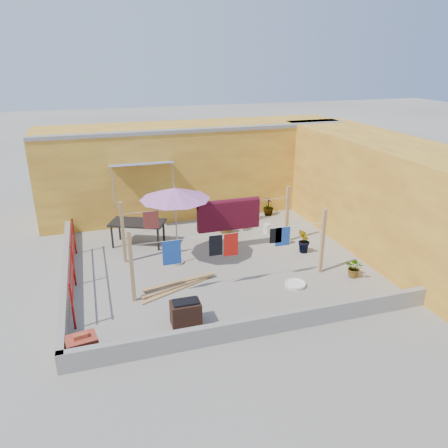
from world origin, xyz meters
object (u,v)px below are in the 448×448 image
Objects in this scene: green_hose at (246,223)px; plant_back_a at (226,221)px; brazier at (186,313)px; outdoor_table at (138,224)px; water_jug_b at (267,228)px; brick_stack at (82,347)px; white_basin at (295,284)px; patio_umbrella at (175,194)px; water_jug_a at (287,239)px.

green_hose is 0.64× the size of plant_back_a.
plant_back_a reaches higher than brazier.
outdoor_table is at bearing 95.68° from brazier.
plant_back_a reaches higher than water_jug_b.
water_jug_b is 1.37m from plant_back_a.
outdoor_table is 2.92m from plant_back_a.
water_jug_b is at bearing 39.20° from brick_stack.
brick_stack is at bearing -108.61° from outdoor_table.
outdoor_table is at bearing 132.62° from white_basin.
water_jug_b is (4.17, -0.30, -0.53)m from outdoor_table.
brick_stack reaches higher than white_basin.
brick_stack is 2.23m from brazier.
brazier is at bearing 12.21° from brick_stack.
brick_stack is (-2.61, -3.47, -1.83)m from patio_umbrella.
white_basin is at bearing 15.04° from brazier.
outdoor_table reaches higher than water_jug_b.
water_jug_a is 2.10m from green_hose.
plant_back_a is at bearing 160.31° from water_jug_b.
brazier is at bearing -117.04° from plant_back_a.
outdoor_table is at bearing 118.76° from patio_umbrella.
plant_back_a reaches higher than green_hose.
outdoor_table is at bearing -169.25° from green_hose.
patio_umbrella is at bearing -141.25° from green_hose.
outdoor_table reaches higher than brazier.
brazier is 1.76× the size of water_jug_b.
patio_umbrella is 4.01m from water_jug_b.
patio_umbrella is at bearing -138.37° from plant_back_a.
water_jug_a is (0.93, 2.52, 0.09)m from white_basin.
green_hose is (2.93, 2.35, -2.02)m from patio_umbrella.
water_jug_a reaches higher than white_basin.
water_jug_b is (-0.27, 0.99, 0.02)m from water_jug_a.
water_jug_b is 0.71× the size of green_hose.
green_hose is (3.36, 5.35, -0.25)m from brazier.
patio_umbrella is 2.30m from outdoor_table.
water_jug_a is at bearing 5.52° from patio_umbrella.
water_jug_a is 0.87× the size of water_jug_b.
water_jug_b is at bearing -71.36° from green_hose.
brick_stack reaches higher than green_hose.
brazier is at bearing -84.32° from outdoor_table.
patio_umbrella is 3.50× the size of brick_stack.
water_jug_a is at bearing -16.15° from outdoor_table.
green_hose is (-0.61, 2.01, -0.11)m from water_jug_a.
patio_umbrella is 3.95m from white_basin.
white_basin is at bearing -110.31° from water_jug_a.
patio_umbrella is 4.39× the size of green_hose.
patio_umbrella is at bearing 81.78° from brazier.
green_hose is (5.54, 5.82, -0.19)m from brick_stack.
white_basin is at bearing 13.87° from brick_stack.
patio_umbrella reaches higher than water_jug_a.
outdoor_table is 3.51× the size of green_hose.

